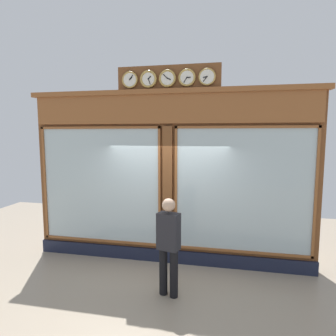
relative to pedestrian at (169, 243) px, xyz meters
The scene contains 2 objects.
shop_facade 1.69m from the pedestrian, 78.95° to the right, with size 6.08×0.42×4.11m.
pedestrian is the anchor object (origin of this frame).
Camera 1 is at (-1.21, 5.85, 2.74)m, focal length 30.99 mm.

